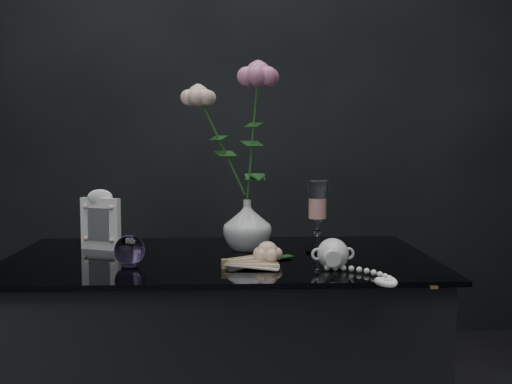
{
  "coord_description": "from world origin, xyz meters",
  "views": [
    {
      "loc": [
        0.03,
        -1.43,
        1.05
      ],
      "look_at": [
        0.09,
        0.06,
        0.92
      ],
      "focal_mm": 42.0,
      "sensor_mm": 36.0,
      "label": 1
    }
  ],
  "objects_px": {
    "pearl_jar": "(333,252)",
    "loose_rose": "(267,252)",
    "picture_frame": "(101,220)",
    "paperweight": "(130,250)",
    "wine_glass": "(317,217)",
    "vase": "(247,225)"
  },
  "relations": [
    {
      "from": "vase",
      "to": "wine_glass",
      "type": "relative_size",
      "value": 0.72
    },
    {
      "from": "vase",
      "to": "picture_frame",
      "type": "bearing_deg",
      "value": 176.27
    },
    {
      "from": "wine_glass",
      "to": "pearl_jar",
      "type": "height_order",
      "value": "wine_glass"
    },
    {
      "from": "vase",
      "to": "pearl_jar",
      "type": "xyz_separation_m",
      "value": [
        0.19,
        -0.23,
        -0.03
      ]
    },
    {
      "from": "picture_frame",
      "to": "paperweight",
      "type": "bearing_deg",
      "value": -39.16
    },
    {
      "from": "wine_glass",
      "to": "pearl_jar",
      "type": "bearing_deg",
      "value": -87.9
    },
    {
      "from": "wine_glass",
      "to": "picture_frame",
      "type": "distance_m",
      "value": 0.57
    },
    {
      "from": "picture_frame",
      "to": "loose_rose",
      "type": "xyz_separation_m",
      "value": [
        0.43,
        -0.2,
        -0.05
      ]
    },
    {
      "from": "picture_frame",
      "to": "paperweight",
      "type": "distance_m",
      "value": 0.24
    },
    {
      "from": "pearl_jar",
      "to": "paperweight",
      "type": "bearing_deg",
      "value": 170.33
    },
    {
      "from": "loose_rose",
      "to": "pearl_jar",
      "type": "bearing_deg",
      "value": -28.47
    },
    {
      "from": "picture_frame",
      "to": "pearl_jar",
      "type": "distance_m",
      "value": 0.63
    },
    {
      "from": "paperweight",
      "to": "pearl_jar",
      "type": "height_order",
      "value": "pearl_jar"
    },
    {
      "from": "wine_glass",
      "to": "paperweight",
      "type": "bearing_deg",
      "value": -162.47
    },
    {
      "from": "vase",
      "to": "picture_frame",
      "type": "distance_m",
      "value": 0.39
    },
    {
      "from": "wine_glass",
      "to": "loose_rose",
      "type": "height_order",
      "value": "wine_glass"
    },
    {
      "from": "wine_glass",
      "to": "paperweight",
      "type": "height_order",
      "value": "wine_glass"
    },
    {
      "from": "loose_rose",
      "to": "pearl_jar",
      "type": "xyz_separation_m",
      "value": [
        0.14,
        -0.06,
        0.01
      ]
    },
    {
      "from": "pearl_jar",
      "to": "loose_rose",
      "type": "bearing_deg",
      "value": 153.47
    },
    {
      "from": "wine_glass",
      "to": "pearl_jar",
      "type": "distance_m",
      "value": 0.2
    },
    {
      "from": "paperweight",
      "to": "loose_rose",
      "type": "height_order",
      "value": "paperweight"
    },
    {
      "from": "wine_glass",
      "to": "pearl_jar",
      "type": "xyz_separation_m",
      "value": [
        0.01,
        -0.2,
        -0.06
      ]
    }
  ]
}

